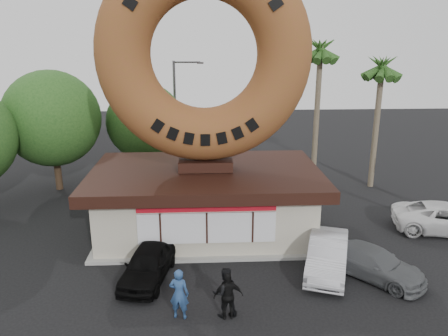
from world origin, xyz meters
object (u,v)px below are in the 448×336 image
person_left (179,294)px  car_black (148,264)px  car_grey (373,263)px  person_right (228,296)px  giant_donut (204,55)px  person_center (225,292)px  car_silver (327,254)px  donut_shop (206,199)px  street_lamp (177,112)px  car_white (448,218)px

person_left → car_black: bearing=-50.9°
car_grey → person_left: bearing=154.8°
person_left → person_right: (1.70, -0.12, -0.06)m
giant_donut → car_black: 9.54m
person_center → car_silver: 5.35m
giant_donut → donut_shop: bearing=-90.0°
person_center → car_grey: size_ratio=0.44×
giant_donut → street_lamp: bearing=100.5°
car_black → car_silver: bearing=13.3°
donut_shop → street_lamp: 10.54m
person_left → person_center: person_left is taller
person_center → person_right: (0.11, -0.16, -0.04)m
giant_donut → car_black: (-2.42, -4.50, -8.06)m
giant_donut → person_right: 10.73m
street_lamp → car_silver: (6.90, -14.19, -3.75)m
car_black → street_lamp: bearing=98.7°
car_grey → person_center: bearing=158.5°
person_center → person_left: bearing=-12.7°
car_black → person_left: bearing=-51.3°
street_lamp → car_grey: bearing=-59.7°
giant_donut → person_left: (-1.03, -7.16, -7.79)m
car_white → car_grey: bearing=140.9°
donut_shop → person_center: 7.18m
street_lamp → person_left: size_ratio=4.25×
car_black → car_grey: size_ratio=0.93×
giant_donut → person_right: bearing=-84.7°
car_white → giant_donut: bearing=100.5°
car_black → car_grey: (9.21, -0.29, -0.06)m
person_left → car_grey: size_ratio=0.44×
car_black → car_silver: 7.48m
street_lamp → person_right: 17.83m
car_grey → car_white: car_white is taller
person_center → car_grey: person_center is taller
donut_shop → car_silver: bearing=-39.6°
person_center → car_black: person_center is taller
person_right → car_white: person_right is taller
street_lamp → person_left: (0.83, -17.16, -3.54)m
car_silver → car_grey: bearing=-0.0°
person_right → car_black: person_right is taller
car_black → car_silver: (7.47, 0.31, 0.06)m
giant_donut → person_center: giant_donut is taller
giant_donut → person_center: bearing=-85.4°
person_left → person_center: bearing=-167.4°
street_lamp → car_silver: size_ratio=1.80×
donut_shop → person_left: size_ratio=5.94×
person_center → car_white: size_ratio=0.35×
giant_donut → person_left: giant_donut is taller
donut_shop → street_lamp: (-1.86, 10.02, 2.72)m
person_center → giant_donut: bearing=-99.5°
donut_shop → person_right: donut_shop is taller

